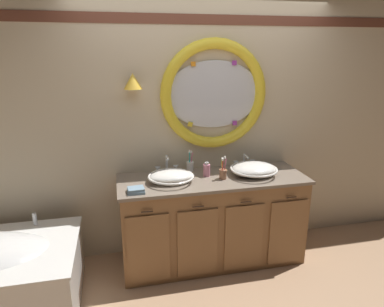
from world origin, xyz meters
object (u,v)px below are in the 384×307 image
at_px(toothbrush_holder_left, 190,165).
at_px(soap_dispenser, 207,170).
at_px(sink_basin_right, 254,169).
at_px(toothbrush_holder_right, 223,173).
at_px(sink_basin_left, 171,176).
at_px(folded_hand_towel, 136,190).

distance_m(toothbrush_holder_left, soap_dispenser, 0.21).
height_order(sink_basin_right, toothbrush_holder_left, toothbrush_holder_left).
distance_m(sink_basin_right, toothbrush_holder_right, 0.32).
distance_m(sink_basin_left, soap_dispenser, 0.37).
distance_m(sink_basin_right, folded_hand_towel, 1.16).
height_order(sink_basin_right, soap_dispenser, soap_dispenser).
bearing_deg(sink_basin_left, toothbrush_holder_right, -3.48).
xyz_separation_m(sink_basin_left, folded_hand_towel, (-0.33, -0.18, -0.03)).
height_order(sink_basin_left, toothbrush_holder_right, toothbrush_holder_right).
bearing_deg(sink_basin_right, toothbrush_holder_right, -174.70).
height_order(toothbrush_holder_left, soap_dispenser, toothbrush_holder_left).
bearing_deg(sink_basin_left, folded_hand_towel, -151.92).
distance_m(sink_basin_right, soap_dispenser, 0.46).
distance_m(toothbrush_holder_right, soap_dispenser, 0.17).
distance_m(toothbrush_holder_left, folded_hand_towel, 0.71).
relative_size(sink_basin_right, folded_hand_towel, 3.09).
distance_m(sink_basin_left, toothbrush_holder_right, 0.49).
bearing_deg(toothbrush_holder_right, sink_basin_left, 176.52).
relative_size(toothbrush_holder_right, folded_hand_towel, 1.51).
xyz_separation_m(sink_basin_left, soap_dispenser, (0.36, 0.08, 0.01)).
height_order(soap_dispenser, folded_hand_towel, soap_dispenser).
relative_size(soap_dispenser, folded_hand_towel, 0.99).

